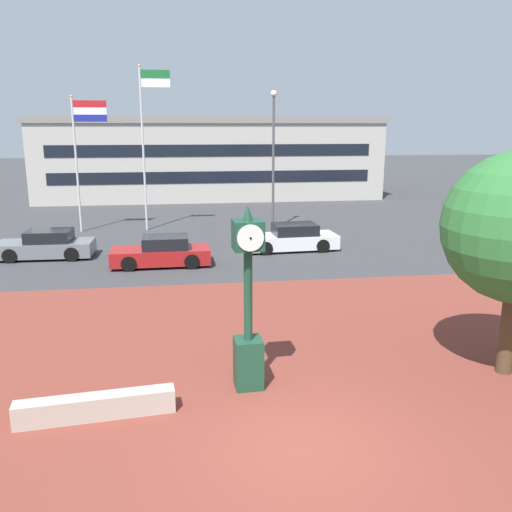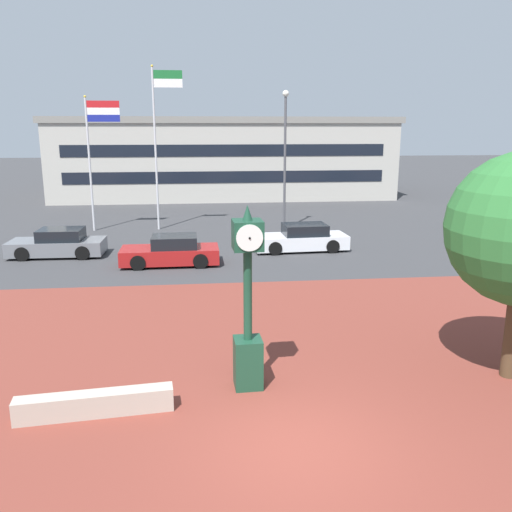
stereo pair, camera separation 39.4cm
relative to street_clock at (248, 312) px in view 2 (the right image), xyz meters
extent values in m
plane|color=#38383A|center=(0.66, -2.55, -1.82)|extent=(200.00, 200.00, 0.00)
cube|color=brown|center=(0.66, 0.94, -1.81)|extent=(44.00, 14.98, 0.01)
cube|color=#ADA393|center=(-3.27, -0.94, -1.57)|extent=(3.22, 0.73, 0.50)
cube|color=#19422D|center=(0.00, 0.00, -1.23)|extent=(0.65, 0.65, 1.17)
cylinder|color=#19422D|center=(0.00, 0.00, 0.39)|extent=(0.19, 0.19, 2.08)
cube|color=#19422D|center=(0.00, 0.00, 1.75)|extent=(0.67, 0.67, 0.64)
cylinder|color=white|center=(-0.01, 0.34, 1.75)|extent=(0.57, 0.05, 0.57)
sphere|color=black|center=(-0.01, 0.36, 1.75)|extent=(0.05, 0.05, 0.05)
cylinder|color=white|center=(0.01, -0.34, 1.75)|extent=(0.57, 0.05, 0.57)
sphere|color=black|center=(0.01, -0.36, 1.75)|extent=(0.05, 0.05, 0.05)
cone|color=#19422D|center=(0.00, 0.00, 2.24)|extent=(0.22, 0.22, 0.33)
cube|color=slate|center=(-7.60, 13.69, -1.38)|extent=(4.27, 1.86, 0.64)
cube|color=black|center=(-7.39, 13.68, -0.82)|extent=(1.98, 1.56, 0.56)
cylinder|color=black|center=(-8.93, 12.89, -1.50)|extent=(0.64, 0.23, 0.64)
cylinder|color=black|center=(-8.89, 14.54, -1.50)|extent=(0.64, 0.23, 0.64)
cylinder|color=black|center=(-6.30, 12.83, -1.50)|extent=(0.64, 0.23, 0.64)
cylinder|color=black|center=(-6.27, 14.49, -1.50)|extent=(0.64, 0.23, 0.64)
cylinder|color=black|center=(12.93, 12.30, -1.50)|extent=(0.64, 0.23, 0.64)
cylinder|color=black|center=(12.91, 13.93, -1.50)|extent=(0.64, 0.23, 0.64)
cube|color=silver|center=(3.79, 13.69, -1.38)|extent=(4.56, 1.96, 0.64)
cube|color=black|center=(4.01, 13.70, -0.82)|extent=(2.13, 1.59, 0.56)
cylinder|color=black|center=(2.44, 12.81, -1.50)|extent=(0.65, 0.25, 0.64)
cylinder|color=black|center=(2.36, 14.42, -1.50)|extent=(0.65, 0.25, 0.64)
cylinder|color=black|center=(5.21, 12.96, -1.50)|extent=(0.65, 0.25, 0.64)
cylinder|color=black|center=(5.13, 14.57, -1.50)|extent=(0.65, 0.25, 0.64)
cube|color=maroon|center=(-2.34, 11.54, -1.38)|extent=(4.21, 1.75, 0.64)
cube|color=black|center=(-2.13, 11.54, -0.82)|extent=(1.94, 1.49, 0.56)
cylinder|color=black|center=(-3.63, 10.73, -1.50)|extent=(0.64, 0.23, 0.64)
cylinder|color=black|center=(-3.64, 12.32, -1.50)|extent=(0.64, 0.23, 0.64)
cylinder|color=black|center=(-1.03, 10.76, -1.50)|extent=(0.64, 0.23, 0.64)
cylinder|color=black|center=(-1.05, 12.35, -1.50)|extent=(0.64, 0.23, 0.64)
cylinder|color=silver|center=(-7.09, 19.97, 1.87)|extent=(0.12, 0.12, 7.38)
sphere|color=gold|center=(-7.09, 19.97, 5.62)|extent=(0.14, 0.14, 0.14)
cube|color=red|center=(-6.15, 19.97, 5.22)|extent=(1.75, 0.02, 0.38)
cube|color=white|center=(-6.15, 19.97, 4.85)|extent=(1.75, 0.02, 0.38)
cube|color=navy|center=(-6.15, 19.97, 4.47)|extent=(1.75, 0.02, 0.38)
cylinder|color=silver|center=(-3.41, 19.97, 2.69)|extent=(0.12, 0.12, 9.00)
sphere|color=gold|center=(-3.41, 19.97, 7.25)|extent=(0.14, 0.14, 0.14)
cube|color=#19662D|center=(-2.56, 19.97, 6.81)|extent=(1.57, 0.02, 0.46)
cube|color=white|center=(-2.56, 19.97, 6.35)|extent=(1.57, 0.02, 0.46)
cube|color=#B2ADA3|center=(1.14, 37.77, 1.23)|extent=(27.58, 14.44, 6.09)
cube|color=gray|center=(1.14, 37.77, 4.53)|extent=(28.13, 14.73, 0.50)
cube|color=black|center=(1.14, 30.53, 0.21)|extent=(24.82, 0.04, 0.90)
cube|color=black|center=(1.14, 30.53, 2.25)|extent=(24.82, 0.04, 0.90)
cylinder|color=#4C4C51|center=(3.87, 19.16, 1.92)|extent=(0.14, 0.14, 7.47)
sphere|color=white|center=(3.87, 19.16, 5.80)|extent=(0.36, 0.36, 0.36)
camera|label=1|loc=(-1.41, -11.25, 4.03)|focal=37.63mm
camera|label=2|loc=(-1.02, -11.30, 4.03)|focal=37.63mm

